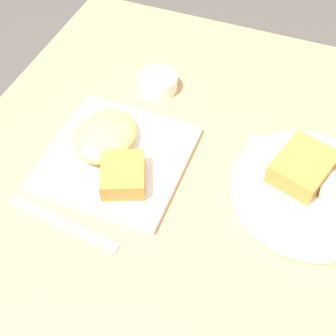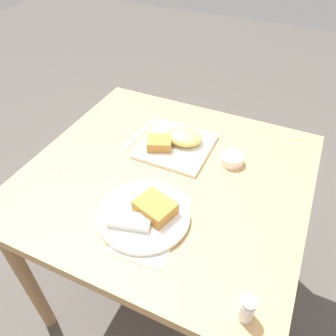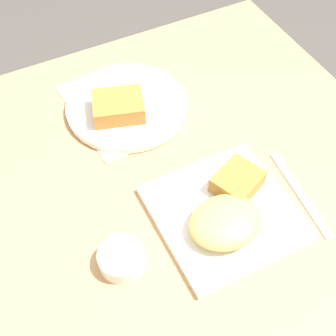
# 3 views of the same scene
# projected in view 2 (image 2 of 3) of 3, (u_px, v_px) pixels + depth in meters

# --- Properties ---
(ground_plane) EXTENTS (8.00, 8.00, 0.00)m
(ground_plane) POSITION_uv_depth(u_px,v_px,m) (167.00, 285.00, 1.60)
(ground_plane) COLOR #4C4742
(dining_table) EXTENTS (0.92, 0.88, 0.75)m
(dining_table) POSITION_uv_depth(u_px,v_px,m) (167.00, 192.00, 1.16)
(dining_table) COLOR tan
(dining_table) RESTS_ON ground_plane
(menu_card) EXTENTS (0.18, 0.28, 0.00)m
(menu_card) POSITION_uv_depth(u_px,v_px,m) (152.00, 223.00, 0.94)
(menu_card) COLOR beige
(menu_card) RESTS_ON dining_table
(plate_square_near) EXTENTS (0.25, 0.25, 0.06)m
(plate_square_near) POSITION_uv_depth(u_px,v_px,m) (177.00, 142.00, 1.19)
(plate_square_near) COLOR white
(plate_square_near) RESTS_ON dining_table
(plate_oval_far) EXTENTS (0.27, 0.27, 0.05)m
(plate_oval_far) POSITION_uv_depth(u_px,v_px,m) (146.00, 214.00, 0.94)
(plate_oval_far) COLOR white
(plate_oval_far) RESTS_ON menu_card
(sauce_ramekin) EXTENTS (0.08, 0.08, 0.03)m
(sauce_ramekin) POSITION_uv_depth(u_px,v_px,m) (232.00, 159.00, 1.13)
(sauce_ramekin) COLOR white
(sauce_ramekin) RESTS_ON dining_table
(salt_shaker) EXTENTS (0.04, 0.04, 0.07)m
(salt_shaker) POSITION_uv_depth(u_px,v_px,m) (247.00, 309.00, 0.72)
(salt_shaker) COLOR white
(salt_shaker) RESTS_ON dining_table
(butter_knife) EXTENTS (0.04, 0.21, 0.00)m
(butter_knife) POSITION_uv_depth(u_px,v_px,m) (141.00, 133.00, 1.26)
(butter_knife) COLOR silver
(butter_knife) RESTS_ON dining_table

